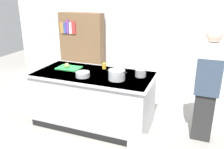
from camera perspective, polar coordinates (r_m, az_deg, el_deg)
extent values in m
plane|color=#9E9991|center=(4.18, -4.28, -11.52)|extent=(10.00, 10.00, 0.00)
cube|color=silver|center=(5.59, 4.76, 12.65)|extent=(6.40, 0.12, 3.00)
cube|color=#B7BABF|center=(3.97, -4.44, -5.92)|extent=(1.90, 0.90, 0.90)
cube|color=#B7BABF|center=(3.80, -4.60, 0.02)|extent=(1.98, 0.98, 0.03)
cube|color=black|center=(3.81, -7.30, -14.08)|extent=(1.90, 0.01, 0.10)
cube|color=green|center=(4.11, -10.46, 1.59)|extent=(0.40, 0.28, 0.02)
sphere|color=tan|center=(4.08, -10.94, 2.21)|extent=(0.08, 0.08, 0.08)
cylinder|color=#B7BABF|center=(3.49, 1.16, -0.08)|extent=(0.25, 0.25, 0.16)
cube|color=black|center=(3.52, -0.96, 1.02)|extent=(0.04, 0.02, 0.01)
cube|color=black|center=(3.43, 3.36, 0.49)|extent=(0.04, 0.02, 0.01)
cylinder|color=#99999E|center=(3.66, 6.97, 0.37)|extent=(0.17, 0.17, 0.12)
cube|color=black|center=(3.67, 5.50, 1.16)|extent=(0.04, 0.02, 0.01)
cube|color=black|center=(3.63, 8.52, 0.80)|extent=(0.04, 0.02, 0.01)
cylinder|color=#B7BABF|center=(3.65, -7.14, 0.03)|extent=(0.22, 0.22, 0.08)
cylinder|color=yellow|center=(4.02, -1.92, 2.09)|extent=(0.07, 0.07, 0.10)
cube|color=#2A2A2A|center=(3.81, 21.36, -8.42)|extent=(0.28, 0.20, 0.90)
cube|color=silver|center=(3.54, 22.81, 2.44)|extent=(0.38, 0.24, 0.60)
sphere|color=beige|center=(3.46, 23.69, 8.95)|extent=(0.22, 0.22, 0.22)
cube|color=#38475B|center=(3.48, 22.45, -0.95)|extent=(0.34, 0.02, 0.54)
cube|color=brown|center=(5.87, -7.28, 6.43)|extent=(1.10, 0.28, 1.70)
cube|color=orange|center=(5.87, -12.06, 11.06)|extent=(0.07, 0.03, 0.25)
cube|color=#3351B7|center=(5.83, -11.42, 11.05)|extent=(0.07, 0.03, 0.25)
cube|color=purple|center=(5.78, -10.76, 11.38)|extent=(0.06, 0.03, 0.32)
cube|color=white|center=(5.74, -10.06, 11.08)|extent=(0.06, 0.03, 0.26)
cube|color=red|center=(5.70, -9.32, 11.19)|extent=(0.09, 0.03, 0.29)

